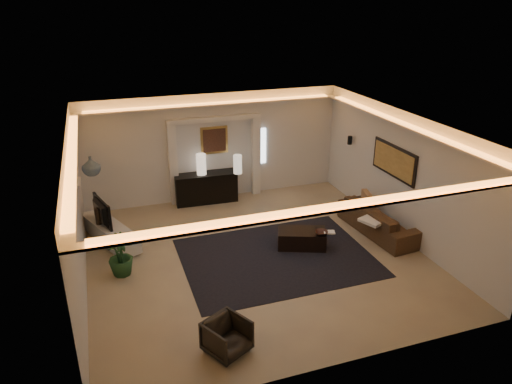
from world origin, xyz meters
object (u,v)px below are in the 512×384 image
object	(u,v)px
sofa	(380,219)
armchair	(227,337)
coffee_table	(302,238)
console	(206,188)

from	to	relation	value
sofa	armchair	bearing A→B (deg)	116.61
coffee_table	armchair	world-z (taller)	armchair
console	armchair	xyz separation A→B (m)	(-1.07, -5.93, -0.11)
sofa	console	bearing A→B (deg)	43.10
armchair	console	bearing A→B (deg)	51.69
sofa	armchair	distance (m)	5.35
coffee_table	armchair	distance (m)	3.73
sofa	armchair	size ratio (longest dim) A/B	3.59
sofa	coffee_table	distance (m)	2.05
console	armchair	bearing A→B (deg)	-97.88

